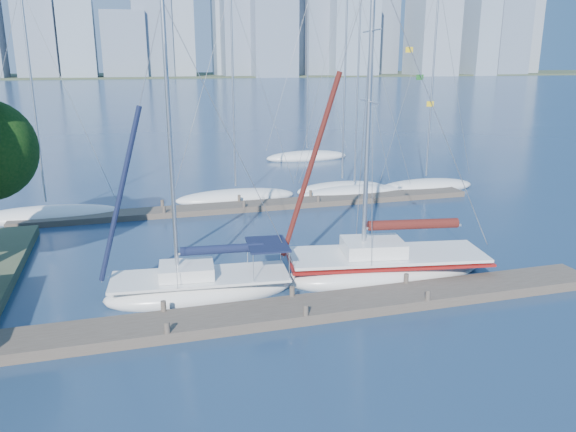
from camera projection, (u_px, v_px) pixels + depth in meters
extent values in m
plane|color=#182E4D|center=(299.00, 315.00, 21.54)|extent=(700.00, 700.00, 0.00)
cube|color=#483E34|center=(299.00, 310.00, 21.49)|extent=(26.00, 2.00, 0.40)
cube|color=#483E34|center=(257.00, 206.00, 36.84)|extent=(30.00, 1.80, 0.36)
cube|color=#38472D|center=(134.00, 76.00, 317.78)|extent=(800.00, 100.00, 1.50)
ellipsoid|color=white|center=(201.00, 291.00, 23.18)|extent=(7.98, 3.27, 1.36)
cube|color=white|center=(200.00, 277.00, 23.00)|extent=(7.39, 3.01, 0.11)
cube|color=white|center=(187.00, 270.00, 22.82)|extent=(2.33, 1.85, 0.50)
cylinder|color=silver|center=(170.00, 148.00, 21.40)|extent=(0.16, 0.16, 10.60)
cylinder|color=silver|center=(222.00, 251.00, 22.88)|extent=(3.68, 0.44, 0.09)
cylinder|color=black|center=(222.00, 249.00, 22.86)|extent=(3.41, 0.68, 0.36)
cube|color=black|center=(267.00, 244.00, 23.16)|extent=(1.83, 2.31, 0.07)
ellipsoid|color=white|center=(386.00, 270.00, 25.30)|extent=(9.75, 4.54, 1.64)
cube|color=white|center=(387.00, 254.00, 25.09)|extent=(9.03, 4.19, 0.13)
cube|color=white|center=(373.00, 247.00, 24.92)|extent=(2.92, 2.39, 0.60)
cylinder|color=silver|center=(368.00, 117.00, 23.32)|extent=(0.20, 0.20, 12.14)
cylinder|color=silver|center=(413.00, 227.00, 24.88)|extent=(4.40, 0.82, 0.11)
cylinder|color=#420E0E|center=(413.00, 224.00, 24.85)|extent=(4.10, 1.09, 0.44)
cube|color=maroon|center=(387.00, 258.00, 25.14)|extent=(9.24, 4.34, 0.11)
ellipsoid|color=white|center=(47.00, 216.00, 34.31)|extent=(9.11, 4.83, 1.22)
cylinder|color=silver|center=(33.00, 100.00, 32.43)|extent=(0.13, 0.13, 12.20)
ellipsoid|color=white|center=(236.00, 198.00, 38.85)|extent=(8.36, 2.49, 1.17)
cylinder|color=silver|center=(233.00, 91.00, 36.91)|extent=(0.13, 0.13, 12.70)
ellipsoid|color=white|center=(342.00, 190.00, 41.16)|extent=(7.29, 4.50, 1.20)
cylinder|color=silver|center=(345.00, 82.00, 39.07)|extent=(0.13, 0.13, 13.71)
ellipsoid|color=white|center=(354.00, 193.00, 40.26)|extent=(8.24, 4.48, 1.08)
cylinder|color=silver|center=(357.00, 94.00, 38.38)|extent=(0.12, 0.12, 12.32)
ellipsoid|color=white|center=(425.00, 187.00, 42.06)|extent=(7.81, 2.85, 1.20)
cylinder|color=silver|center=(433.00, 82.00, 39.98)|extent=(0.13, 0.13, 13.60)
ellipsoid|color=white|center=(307.00, 157.00, 54.79)|extent=(8.18, 2.56, 1.24)
cylinder|color=silver|center=(308.00, 77.00, 52.73)|extent=(0.14, 0.14, 13.42)
cube|color=gray|center=(37.00, 39.00, 290.18)|extent=(16.17, 17.61, 38.79)
cube|color=slate|center=(77.00, 40.00, 273.46)|extent=(16.40, 19.81, 36.92)
cube|color=slate|center=(124.00, 45.00, 281.44)|extent=(21.39, 16.86, 32.38)
cube|color=slate|center=(227.00, 9.00, 307.64)|extent=(15.94, 17.46, 71.58)
cube|color=gray|center=(301.00, 23.00, 310.76)|extent=(15.35, 17.11, 57.65)
cube|color=slate|center=(352.00, 25.00, 303.69)|extent=(25.28, 18.80, 54.08)
cube|color=slate|center=(381.00, 32.00, 340.18)|extent=(15.72, 17.52, 50.19)
cube|color=gray|center=(432.00, 34.00, 316.92)|extent=(23.18, 23.94, 46.13)
cube|color=slate|center=(479.00, 36.00, 325.24)|extent=(14.17, 21.38, 44.87)
cube|color=slate|center=(507.00, 10.00, 329.30)|extent=(20.95, 23.60, 74.60)
cube|color=gray|center=(524.00, 17.00, 355.13)|extent=(17.24, 17.08, 69.64)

